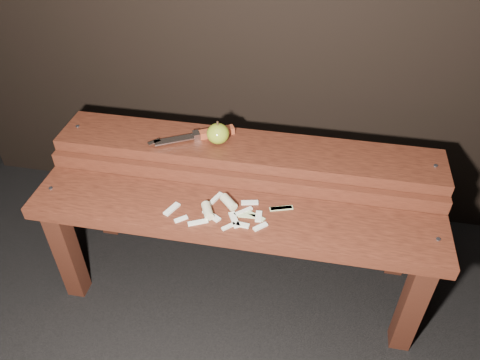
% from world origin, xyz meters
% --- Properties ---
extents(ground, '(60.00, 60.00, 0.00)m').
position_xyz_m(ground, '(0.00, 0.00, 0.00)').
color(ground, black).
extents(bench_front_tier, '(1.20, 0.20, 0.42)m').
position_xyz_m(bench_front_tier, '(0.00, -0.06, 0.35)').
color(bench_front_tier, '#37170D').
rests_on(bench_front_tier, ground).
extents(bench_rear_tier, '(1.20, 0.21, 0.50)m').
position_xyz_m(bench_rear_tier, '(0.00, 0.17, 0.41)').
color(bench_rear_tier, '#37170D').
rests_on(bench_rear_tier, ground).
extents(apple, '(0.07, 0.07, 0.08)m').
position_xyz_m(apple, '(-0.09, 0.17, 0.53)').
color(apple, olive).
rests_on(apple, bench_rear_tier).
extents(knife, '(0.25, 0.15, 0.02)m').
position_xyz_m(knife, '(-0.13, 0.19, 0.51)').
color(knife, brown).
rests_on(knife, bench_rear_tier).
extents(apple_scraps, '(0.36, 0.15, 0.03)m').
position_xyz_m(apple_scraps, '(-0.02, -0.05, 0.43)').
color(apple_scraps, beige).
rests_on(apple_scraps, bench_front_tier).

